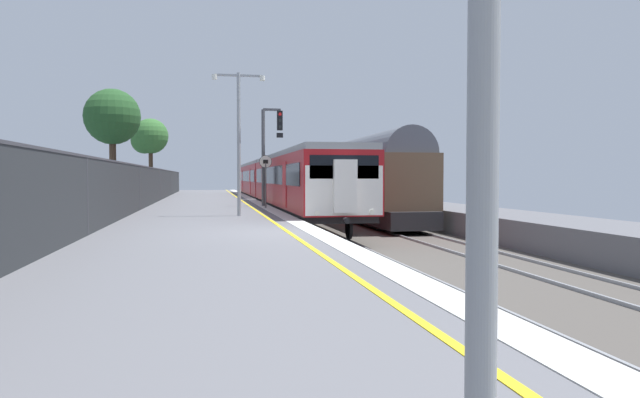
% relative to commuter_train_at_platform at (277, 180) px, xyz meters
% --- Properties ---
extents(ground, '(17.40, 110.00, 1.21)m').
position_rel_commuter_train_at_platform_xyz_m(ground, '(0.54, -24.19, -1.88)').
color(ground, slate).
extents(commuter_train_at_platform, '(2.83, 41.05, 3.81)m').
position_rel_commuter_train_at_platform_xyz_m(commuter_train_at_platform, '(0.00, 0.00, 0.00)').
color(commuter_train_at_platform, maroon).
rests_on(commuter_train_at_platform, ground).
extents(freight_train_adjacent_track, '(2.60, 59.96, 4.63)m').
position_rel_commuter_train_at_platform_xyz_m(freight_train_adjacent_track, '(4.00, 13.58, 0.27)').
color(freight_train_adjacent_track, '#232326').
rests_on(freight_train_adjacent_track, ground).
extents(signal_gantry, '(1.10, 0.24, 4.98)m').
position_rel_commuter_train_at_platform_xyz_m(signal_gantry, '(-1.47, -9.38, 1.85)').
color(signal_gantry, '#47474C').
rests_on(signal_gantry, ground).
extents(speed_limit_sign, '(0.59, 0.08, 2.51)m').
position_rel_commuter_train_at_platform_xyz_m(speed_limit_sign, '(-1.85, -11.61, 0.34)').
color(speed_limit_sign, '#59595B').
rests_on(speed_limit_sign, ground).
extents(platform_lamp_mid, '(2.00, 0.20, 5.42)m').
position_rel_commuter_train_at_platform_xyz_m(platform_lamp_mid, '(-3.38, -17.06, 1.95)').
color(platform_lamp_mid, '#93999E').
rests_on(platform_lamp_mid, ground).
extents(platform_back_fence, '(0.07, 99.00, 2.02)m').
position_rel_commuter_train_at_platform_xyz_m(platform_back_fence, '(-7.55, -24.19, -0.21)').
color(platform_back_fence, '#282B2D').
rests_on(platform_back_fence, ground).
extents(background_tree_left, '(2.98, 2.85, 6.25)m').
position_rel_commuter_train_at_platform_xyz_m(background_tree_left, '(-9.23, 10.45, 3.41)').
color(background_tree_left, '#473323').
rests_on(background_tree_left, ground).
extents(background_tree_centre, '(2.94, 2.94, 6.14)m').
position_rel_commuter_train_at_platform_xyz_m(background_tree_centre, '(-9.55, -6.74, 3.29)').
color(background_tree_centre, '#473323').
rests_on(background_tree_centre, ground).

